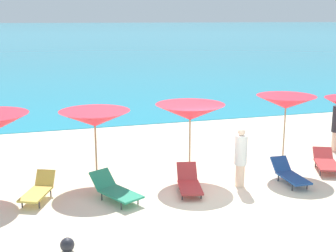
{
  "coord_description": "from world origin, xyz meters",
  "views": [
    {
      "loc": [
        -4.4,
        -10.31,
        4.56
      ],
      "look_at": [
        -0.29,
        3.32,
        1.2
      ],
      "focal_mm": 48.99,
      "sensor_mm": 36.0,
      "label": 1
    }
  ],
  "objects_px": {
    "lounge_chair_3": "(38,190)",
    "beachgoer_0": "(241,156)",
    "umbrella_5": "(286,102)",
    "beach_ball": "(67,245)",
    "lounge_chair_7": "(115,189)",
    "umbrella_4": "(190,112)",
    "lounge_chair_8": "(289,174)",
    "lounge_chair_6": "(326,162)",
    "umbrella_3": "(95,119)",
    "lounge_chair_10": "(189,182)"
  },
  "relations": [
    {
      "from": "lounge_chair_3",
      "to": "beachgoer_0",
      "type": "relative_size",
      "value": 0.86
    },
    {
      "from": "lounge_chair_3",
      "to": "umbrella_5",
      "type": "bearing_deg",
      "value": 27.61
    },
    {
      "from": "beachgoer_0",
      "to": "beach_ball",
      "type": "bearing_deg",
      "value": 89.63
    },
    {
      "from": "lounge_chair_7",
      "to": "beach_ball",
      "type": "relative_size",
      "value": 5.77
    },
    {
      "from": "umbrella_4",
      "to": "lounge_chair_8",
      "type": "relative_size",
      "value": 1.41
    },
    {
      "from": "lounge_chair_3",
      "to": "lounge_chair_6",
      "type": "distance_m",
      "value": 8.52
    },
    {
      "from": "lounge_chair_3",
      "to": "beachgoer_0",
      "type": "height_order",
      "value": "beachgoer_0"
    },
    {
      "from": "beachgoer_0",
      "to": "umbrella_3",
      "type": "bearing_deg",
      "value": 40.65
    },
    {
      "from": "umbrella_4",
      "to": "umbrella_5",
      "type": "distance_m",
      "value": 3.02
    },
    {
      "from": "umbrella_3",
      "to": "lounge_chair_10",
      "type": "height_order",
      "value": "umbrella_3"
    },
    {
      "from": "umbrella_4",
      "to": "beachgoer_0",
      "type": "xyz_separation_m",
      "value": [
        1.04,
        -1.26,
        -1.05
      ]
    },
    {
      "from": "umbrella_4",
      "to": "lounge_chair_3",
      "type": "height_order",
      "value": "umbrella_4"
    },
    {
      "from": "lounge_chair_6",
      "to": "lounge_chair_10",
      "type": "height_order",
      "value": "lounge_chair_10"
    },
    {
      "from": "lounge_chair_3",
      "to": "beachgoer_0",
      "type": "bearing_deg",
      "value": 17.4
    },
    {
      "from": "lounge_chair_7",
      "to": "lounge_chair_10",
      "type": "bearing_deg",
      "value": -26.22
    },
    {
      "from": "beach_ball",
      "to": "lounge_chair_3",
      "type": "bearing_deg",
      "value": 99.25
    },
    {
      "from": "umbrella_3",
      "to": "beach_ball",
      "type": "height_order",
      "value": "umbrella_3"
    },
    {
      "from": "umbrella_4",
      "to": "beach_ball",
      "type": "relative_size",
      "value": 7.45
    },
    {
      "from": "lounge_chair_6",
      "to": "beach_ball",
      "type": "relative_size",
      "value": 5.79
    },
    {
      "from": "lounge_chair_8",
      "to": "umbrella_3",
      "type": "bearing_deg",
      "value": 162.68
    },
    {
      "from": "umbrella_5",
      "to": "beach_ball",
      "type": "height_order",
      "value": "umbrella_5"
    },
    {
      "from": "umbrella_3",
      "to": "lounge_chair_7",
      "type": "height_order",
      "value": "umbrella_3"
    },
    {
      "from": "lounge_chair_6",
      "to": "lounge_chair_7",
      "type": "height_order",
      "value": "lounge_chair_7"
    },
    {
      "from": "lounge_chair_7",
      "to": "beachgoer_0",
      "type": "bearing_deg",
      "value": -27.05
    },
    {
      "from": "lounge_chair_7",
      "to": "beach_ball",
      "type": "distance_m",
      "value": 2.76
    },
    {
      "from": "umbrella_5",
      "to": "umbrella_3",
      "type": "bearing_deg",
      "value": 174.77
    },
    {
      "from": "umbrella_4",
      "to": "lounge_chair_3",
      "type": "relative_size",
      "value": 1.51
    },
    {
      "from": "lounge_chair_3",
      "to": "lounge_chair_10",
      "type": "xyz_separation_m",
      "value": [
        3.89,
        -0.55,
        -0.02
      ]
    },
    {
      "from": "umbrella_4",
      "to": "umbrella_5",
      "type": "xyz_separation_m",
      "value": [
        3.02,
        -0.16,
        0.16
      ]
    },
    {
      "from": "lounge_chair_3",
      "to": "beach_ball",
      "type": "relative_size",
      "value": 4.95
    },
    {
      "from": "umbrella_3",
      "to": "lounge_chair_6",
      "type": "height_order",
      "value": "umbrella_3"
    },
    {
      "from": "lounge_chair_6",
      "to": "beachgoer_0",
      "type": "bearing_deg",
      "value": -146.27
    },
    {
      "from": "lounge_chair_10",
      "to": "beachgoer_0",
      "type": "xyz_separation_m",
      "value": [
        1.48,
        -0.04,
        0.61
      ]
    },
    {
      "from": "lounge_chair_7",
      "to": "lounge_chair_8",
      "type": "height_order",
      "value": "lounge_chair_7"
    },
    {
      "from": "umbrella_5",
      "to": "lounge_chair_3",
      "type": "bearing_deg",
      "value": -176.1
    },
    {
      "from": "lounge_chair_7",
      "to": "beach_ball",
      "type": "height_order",
      "value": "lounge_chair_7"
    },
    {
      "from": "umbrella_4",
      "to": "umbrella_5",
      "type": "bearing_deg",
      "value": -3.12
    },
    {
      "from": "umbrella_4",
      "to": "umbrella_5",
      "type": "relative_size",
      "value": 0.94
    },
    {
      "from": "beach_ball",
      "to": "umbrella_5",
      "type": "bearing_deg",
      "value": 26.57
    },
    {
      "from": "umbrella_3",
      "to": "beach_ball",
      "type": "xyz_separation_m",
      "value": [
        -1.16,
        -3.96,
        -1.68
      ]
    },
    {
      "from": "umbrella_3",
      "to": "lounge_chair_8",
      "type": "distance_m",
      "value": 5.7
    },
    {
      "from": "umbrella_4",
      "to": "lounge_chair_6",
      "type": "distance_m",
      "value": 4.56
    },
    {
      "from": "umbrella_3",
      "to": "lounge_chair_6",
      "type": "relative_size",
      "value": 1.23
    },
    {
      "from": "umbrella_5",
      "to": "beach_ball",
      "type": "xyz_separation_m",
      "value": [
        -6.87,
        -3.44,
        -1.94
      ]
    },
    {
      "from": "umbrella_3",
      "to": "beachgoer_0",
      "type": "relative_size",
      "value": 1.24
    },
    {
      "from": "beachgoer_0",
      "to": "lounge_chair_7",
      "type": "bearing_deg",
      "value": 63.57
    },
    {
      "from": "umbrella_5",
      "to": "lounge_chair_10",
      "type": "xyz_separation_m",
      "value": [
        -3.46,
        -1.05,
        -1.82
      ]
    },
    {
      "from": "umbrella_3",
      "to": "lounge_chair_7",
      "type": "xyz_separation_m",
      "value": [
        0.24,
        -1.59,
        -1.54
      ]
    },
    {
      "from": "lounge_chair_6",
      "to": "beach_ball",
      "type": "xyz_separation_m",
      "value": [
        -8.04,
        -2.86,
        -0.12
      ]
    },
    {
      "from": "umbrella_4",
      "to": "beachgoer_0",
      "type": "relative_size",
      "value": 1.3
    }
  ]
}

